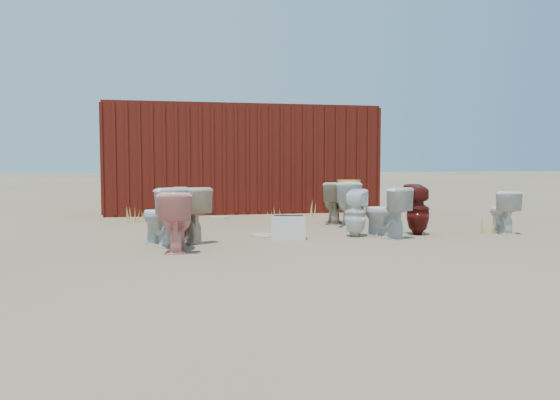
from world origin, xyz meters
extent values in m
plane|color=brown|center=(0.00, 0.00, 0.00)|extent=(100.00, 100.00, 0.00)
cube|color=#53140D|center=(0.00, 5.20, 1.20)|extent=(6.00, 2.40, 2.40)
imported|color=silver|center=(-1.79, -0.04, 0.40)|extent=(0.75, 0.90, 0.80)
imported|color=pink|center=(-1.61, -0.57, 0.38)|extent=(0.48, 0.78, 0.76)
imported|color=silver|center=(1.50, 0.04, 0.38)|extent=(0.69, 0.86, 0.76)
imported|color=#58130F|center=(2.13, 0.22, 0.40)|extent=(0.38, 0.38, 0.79)
imported|color=white|center=(3.60, 0.21, 0.34)|extent=(0.54, 0.74, 0.68)
imported|color=white|center=(-1.48, 1.39, 0.36)|extent=(0.36, 0.37, 0.73)
imported|color=beige|center=(-1.46, 0.16, 0.39)|extent=(0.74, 0.89, 0.79)
imported|color=tan|center=(1.32, 2.02, 0.39)|extent=(0.62, 0.84, 0.77)
imported|color=white|center=(1.45, 1.58, 0.40)|extent=(0.65, 0.87, 0.79)
imported|color=white|center=(1.10, 0.23, 0.36)|extent=(0.46, 0.47, 0.73)
ellipsoid|color=gold|center=(1.45, 1.58, 0.80)|extent=(0.40, 0.50, 0.02)
cube|color=white|center=(0.03, 0.14, 0.17)|extent=(0.53, 0.31, 0.35)
ellipsoid|color=#C5AE8F|center=(-0.28, 0.56, 0.01)|extent=(0.47, 0.56, 0.02)
ellipsoid|color=#C0B08B|center=(-0.69, 3.41, 0.01)|extent=(0.54, 0.58, 0.02)
cone|color=#B9AE4A|center=(-2.34, 2.85, 0.14)|extent=(0.36, 0.36, 0.28)
cone|color=#B9AE4A|center=(0.33, 2.84, 0.13)|extent=(0.32, 0.32, 0.25)
cone|color=#B9AE4A|center=(2.39, 3.17, 0.17)|extent=(0.36, 0.36, 0.33)
cone|color=#B9AE4A|center=(-1.13, 3.35, 0.15)|extent=(0.30, 0.30, 0.29)
cone|color=#B9AE4A|center=(1.39, 3.50, 0.17)|extent=(0.34, 0.34, 0.33)
cone|color=#B9AE4A|center=(3.30, 0.07, 0.14)|extent=(0.28, 0.28, 0.27)
camera|label=1|loc=(-1.73, -7.64, 1.14)|focal=35.00mm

